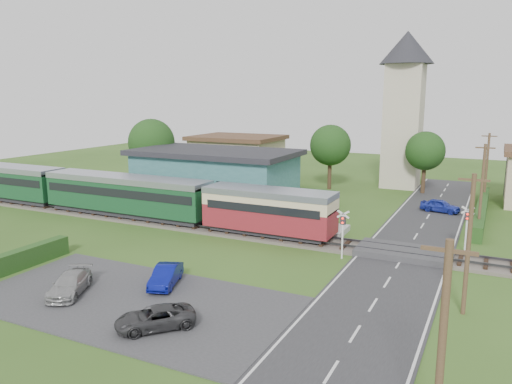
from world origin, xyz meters
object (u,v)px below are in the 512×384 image
at_px(station_building, 215,176).
at_px(house_west, 237,157).
at_px(pedestrian_far, 122,193).
at_px(crossing_signal_far, 467,223).
at_px(crossing_signal_near, 343,227).
at_px(church_tower, 404,98).
at_px(pedestrian_near, 272,210).
at_px(equipment_hut, 113,188).
at_px(car_park_silver, 70,284).
at_px(car_park_dark, 155,318).
at_px(car_park_blue, 166,276).
at_px(train, 98,191).
at_px(car_on_road, 440,206).

height_order(station_building, house_west, house_west).
bearing_deg(pedestrian_far, crossing_signal_far, -105.35).
relative_size(house_west, crossing_signal_near, 3.30).
relative_size(church_tower, crossing_signal_far, 5.37).
xyz_separation_m(crossing_signal_far, pedestrian_near, (-14.68, 0.68, -0.73)).
relative_size(equipment_hut, crossing_signal_far, 0.78).
xyz_separation_m(car_park_silver, car_park_dark, (6.63, -1.27, -0.04)).
relative_size(car_park_blue, pedestrian_far, 1.96).
height_order(station_building, car_park_silver, station_building).
distance_m(train, pedestrian_far, 3.54).
relative_size(station_building, pedestrian_far, 9.16).
bearing_deg(church_tower, pedestrian_near, -104.86).
height_order(station_building, crossing_signal_near, station_building).
xyz_separation_m(house_west, car_park_blue, (13.91, -34.50, -2.15)).
xyz_separation_m(train, car_on_road, (27.52, 14.29, -1.53)).
bearing_deg(car_park_blue, station_building, 93.59).
height_order(church_tower, car_park_dark, church_tower).
relative_size(car_on_road, pedestrian_near, 1.81).
distance_m(car_park_dark, pedestrian_far, 27.01).
distance_m(train, church_tower, 34.86).
xyz_separation_m(church_tower, car_park_silver, (-10.00, -40.77, -9.60)).
bearing_deg(crossing_signal_near, car_park_dark, -109.29).
bearing_deg(station_building, car_park_blue, -66.51).
distance_m(car_park_silver, pedestrian_near, 18.29).
relative_size(equipment_hut, car_park_blue, 0.75).
height_order(train, car_park_dark, train).
xyz_separation_m(church_tower, house_west, (-20.00, -3.00, -7.43)).
height_order(car_park_blue, car_park_silver, car_park_blue).
height_order(station_building, church_tower, church_tower).
bearing_deg(crossing_signal_far, car_park_silver, -137.30).
bearing_deg(house_west, pedestrian_far, -96.06).
height_order(station_building, car_park_dark, station_building).
height_order(train, house_west, house_west).
bearing_deg(train, equipment_hut, 110.89).
bearing_deg(house_west, equipment_hut, -98.62).
bearing_deg(car_park_blue, car_park_silver, -159.99).
xyz_separation_m(crossing_signal_far, car_on_road, (-2.86, 11.89, -1.50)).
distance_m(church_tower, crossing_signal_far, 26.39).
height_order(crossing_signal_far, car_on_road, crossing_signal_far).
bearing_deg(car_park_blue, crossing_signal_near, 30.61).
xyz_separation_m(train, house_west, (1.78, 23.00, 0.61)).
bearing_deg(station_building, crossing_signal_far, -15.63).
relative_size(crossing_signal_far, pedestrian_far, 1.88).
relative_size(train, car_park_blue, 12.63).
height_order(equipment_hut, crossing_signal_near, crossing_signal_near).
bearing_deg(pedestrian_near, crossing_signal_near, 125.79).
bearing_deg(car_on_road, pedestrian_far, 121.78).
bearing_deg(car_park_dark, crossing_signal_near, 113.97).
bearing_deg(car_park_blue, car_park_dark, -79.04).
bearing_deg(train, house_west, 85.58).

